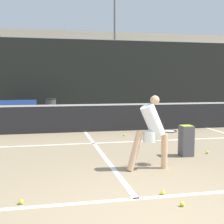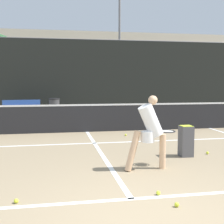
{
  "view_description": "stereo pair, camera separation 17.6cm",
  "coord_description": "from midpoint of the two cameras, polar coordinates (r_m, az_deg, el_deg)",
  "views": [
    {
      "loc": [
        -1.26,
        -3.5,
        1.72
      ],
      "look_at": [
        0.34,
        4.1,
        0.95
      ],
      "focal_mm": 50.0,
      "sensor_mm": 36.0,
      "label": 1
    },
    {
      "loc": [
        -1.09,
        -3.53,
        1.72
      ],
      "look_at": [
        0.34,
        4.1,
        0.95
      ],
      "focal_mm": 50.0,
      "sensor_mm": 36.0,
      "label": 2
    }
  ],
  "objects": [
    {
      "name": "tennis_ball_scattered_3",
      "position": [
        4.94,
        8.24,
        -14.36
      ],
      "size": [
        0.07,
        0.07,
        0.07
      ],
      "primitive_type": "sphere",
      "color": "#D1E033",
      "rests_on": "ground"
    },
    {
      "name": "tennis_ball_scattered_2",
      "position": [
        9.85,
        1.74,
        -4.2
      ],
      "size": [
        0.07,
        0.07,
        0.07
      ],
      "primitive_type": "sphere",
      "color": "#D1E033",
      "rests_on": "ground"
    },
    {
      "name": "court_center_mark",
      "position": [
        7.64,
        -2.77,
        -7.32
      ],
      "size": [
        0.1,
        6.18,
        0.01
      ],
      "primitive_type": "cube",
      "color": "white",
      "rests_on": "ground"
    },
    {
      "name": "floodlight_mast",
      "position": [
        23.47,
        0.29,
        15.37
      ],
      "size": [
        1.1,
        0.24,
        9.01
      ],
      "color": "slate",
      "rests_on": "ground"
    },
    {
      "name": "ground_plane",
      "position": [
        4.09,
        6.32,
        -19.25
      ],
      "size": [
        100.0,
        100.0,
        0.0
      ],
      "primitive_type": "plane",
      "color": "#937F60"
    },
    {
      "name": "trash_bin",
      "position": [
        14.93,
        -11.48,
        0.7
      ],
      "size": [
        0.52,
        0.52,
        0.91
      ],
      "color": "#3F3F42",
      "rests_on": "ground"
    },
    {
      "name": "fence_back",
      "position": [
        15.91,
        -7.71,
        6.29
      ],
      "size": [
        24.0,
        0.06,
        3.83
      ],
      "color": "black",
      "rests_on": "ground"
    },
    {
      "name": "tennis_ball_scattered_0",
      "position": [
        7.79,
        16.4,
        -7.08
      ],
      "size": [
        0.07,
        0.07,
        0.07
      ],
      "primitive_type": "sphere",
      "color": "#D1E033",
      "rests_on": "ground"
    },
    {
      "name": "tennis_ball_scattered_4",
      "position": [
        4.75,
        -17.34,
        -15.41
      ],
      "size": [
        0.07,
        0.07,
        0.07
      ],
      "primitive_type": "sphere",
      "color": "#D1E033",
      "rests_on": "ground"
    },
    {
      "name": "court_baseline_near",
      "position": [
        4.75,
        3.39,
        -15.55
      ],
      "size": [
        11.0,
        0.1,
        0.01
      ],
      "primitive_type": "cube",
      "color": "white",
      "rests_on": "ground"
    },
    {
      "name": "building_far",
      "position": [
        32.69,
        -9.93,
        8.43
      ],
      "size": [
        36.0,
        2.4,
        6.69
      ],
      "primitive_type": "cube",
      "color": "beige",
      "rests_on": "ground"
    },
    {
      "name": "player_practicing",
      "position": [
        6.09,
        6.49,
        -3.18
      ],
      "size": [
        1.14,
        0.59,
        1.45
      ],
      "rotation": [
        0.0,
        0.0,
        0.08
      ],
      "color": "#DBAD84",
      "rests_on": "ground"
    },
    {
      "name": "court_service_line",
      "position": [
        8.72,
        -3.94,
        -5.71
      ],
      "size": [
        8.25,
        0.1,
        0.01
      ],
      "primitive_type": "cube",
      "color": "white",
      "rests_on": "ground"
    },
    {
      "name": "net",
      "position": [
        10.58,
        -5.45,
        -0.92
      ],
      "size": [
        11.09,
        0.09,
        1.07
      ],
      "color": "slate",
      "rests_on": "ground"
    },
    {
      "name": "courtside_bench",
      "position": [
        14.86,
        -17.17,
        0.59
      ],
      "size": [
        1.72,
        0.53,
        0.86
      ],
      "rotation": [
        0.0,
        0.0,
        0.09
      ],
      "color": "#2D519E",
      "rests_on": "ground"
    },
    {
      "name": "tennis_ball_scattered_6",
      "position": [
        4.56,
        11.62,
        -16.16
      ],
      "size": [
        0.07,
        0.07,
        0.07
      ],
      "primitive_type": "sphere",
      "color": "#D1E033",
      "rests_on": "ground"
    },
    {
      "name": "parked_car",
      "position": [
        20.72,
        0.61,
        2.5
      ],
      "size": [
        1.86,
        4.46,
        1.36
      ],
      "color": "silver",
      "rests_on": "ground"
    },
    {
      "name": "ball_hopper",
      "position": [
        7.38,
        12.75,
        -5.01
      ],
      "size": [
        0.28,
        0.28,
        0.71
      ],
      "color": "#4C4C51",
      "rests_on": "ground"
    }
  ]
}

